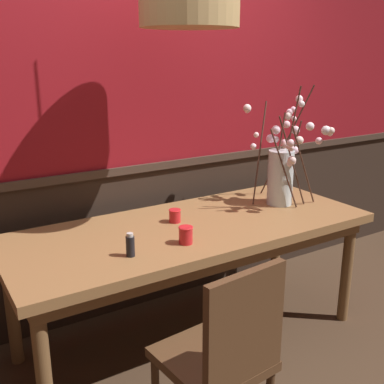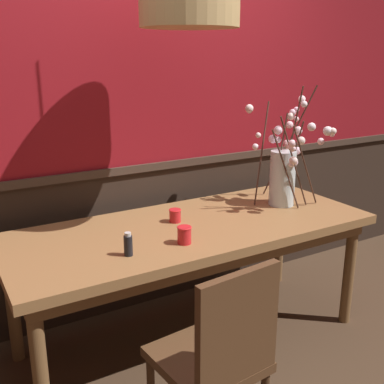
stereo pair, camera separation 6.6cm
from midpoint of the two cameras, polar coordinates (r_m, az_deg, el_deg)
name	(u,v)px [view 2 (the right image)]	position (r m, az deg, el deg)	size (l,w,h in m)	color
ground_plane	(192,338)	(3.04, 0.65, -17.52)	(24.00, 24.00, 0.00)	#422D1E
back_wall	(145,110)	(3.08, -5.22, 10.05)	(5.32, 0.14, 2.73)	#2D2119
dining_table	(192,238)	(2.72, 0.70, -5.68)	(2.13, 0.86, 0.76)	olive
chair_far_side_right	(174,212)	(3.64, -1.67, -2.45)	(0.49, 0.47, 0.90)	#4C301C
chair_near_side_left	(218,355)	(2.01, 4.21, -19.38)	(0.44, 0.46, 0.94)	#4C301C
chair_far_side_left	(99,226)	(3.36, -10.86, -4.16)	(0.46, 0.41, 0.94)	#4C301C
vase_with_blossoms	(284,170)	(3.05, 11.88, 2.61)	(0.44, 0.58, 0.76)	silver
candle_holder_nearer_center	(175,215)	(2.72, -1.40, -2.90)	(0.07, 0.07, 0.08)	red
candle_holder_nearer_edge	(184,235)	(2.41, -0.16, -5.31)	(0.08, 0.08, 0.09)	red
condiment_bottle	(128,245)	(2.28, -7.03, -6.45)	(0.04, 0.04, 0.12)	black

